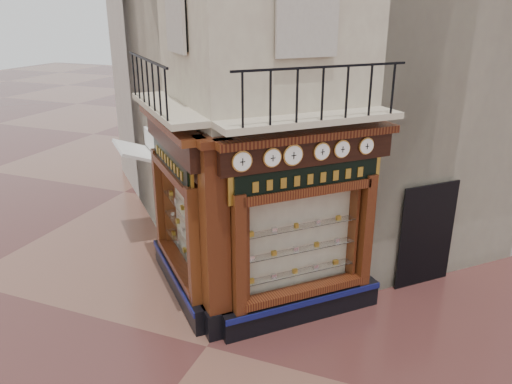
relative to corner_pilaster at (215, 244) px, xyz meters
The scene contains 17 objects.
ground 2.01m from the corner_pilaster, 90.00° to the right, with size 80.00×80.00×0.00m, color #492522.
main_building 6.96m from the corner_pilaster, 90.00° to the left, with size 8.00×8.00×12.00m, color beige.
neighbour_left 9.21m from the corner_pilaster, 106.93° to the left, with size 8.00×8.00×11.00m, color #BAB0A2.
neighbour_right 9.21m from the corner_pilaster, 73.07° to the left, with size 8.00×8.00×11.00m, color #BAB0A2.
shopfront_left 1.77m from the corner_pilaster, 142.77° to the left, with size 2.86×2.86×3.98m.
shopfront_right 1.77m from the corner_pilaster, 37.23° to the left, with size 2.86×2.86×3.98m.
corner_pilaster is the anchor object (origin of this frame).
balcony 2.47m from the corner_pilaster, 90.00° to the left, with size 5.94×2.97×1.03m.
clock_a 1.77m from the corner_pilaster, ahead, with size 0.30×0.30×0.38m.
clock_b 1.97m from the corner_pilaster, 20.71° to the left, with size 0.28×0.28×0.35m.
clock_c 2.19m from the corner_pilaster, 27.48° to the left, with size 0.31×0.31×0.40m.
clock_d 2.60m from the corner_pilaster, 32.58° to the left, with size 0.28×0.28×0.34m.
clock_e 2.93m from the corner_pilaster, 34.78° to the left, with size 0.28×0.28×0.34m.
clock_f 3.38m from the corner_pilaster, 36.64° to the left, with size 0.27×0.27×0.33m.
awning 5.30m from the corner_pilaster, 140.82° to the left, with size 1.64×0.99×0.08m, color silver, non-canonical shape.
signboard_left 2.12m from the corner_pilaster, 145.25° to the left, with size 2.11×2.11×0.57m.
signboard_right 2.12m from the corner_pilaster, 34.75° to the left, with size 2.30×2.30×0.62m.
Camera 1 is at (3.77, -6.98, 6.08)m, focal length 35.00 mm.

